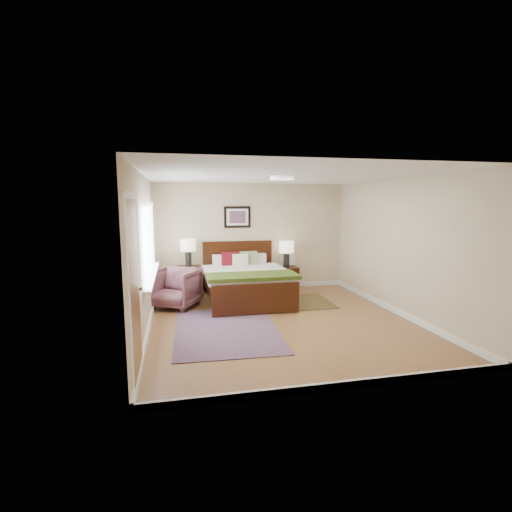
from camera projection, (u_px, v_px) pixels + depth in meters
name	position (u px, v px, depth m)	size (l,w,h in m)	color
floor	(281.00, 321.00, 6.51)	(5.00, 5.00, 0.00)	brown
back_wall	(252.00, 237.00, 8.75)	(4.50, 0.04, 2.50)	#C5B68F
front_wall	(347.00, 280.00, 3.91)	(4.50, 0.04, 2.50)	#C5B68F
left_wall	(145.00, 254.00, 5.86)	(0.04, 5.00, 2.50)	#C5B68F
right_wall	(399.00, 247.00, 6.80)	(0.04, 5.00, 2.50)	#C5B68F
ceiling	(282.00, 176.00, 6.15)	(4.50, 5.00, 0.02)	white
window	(151.00, 241.00, 6.53)	(0.11, 2.72, 1.32)	silver
door	(135.00, 290.00, 4.20)	(0.06, 1.00, 2.18)	silver
ceil_fixture	(282.00, 178.00, 6.16)	(0.44, 0.44, 0.08)	white
bed	(246.00, 276.00, 7.77)	(1.75, 2.12, 1.14)	#351508
wall_art	(237.00, 217.00, 8.58)	(0.62, 0.05, 0.50)	black
nightstand_left	(189.00, 272.00, 8.30)	(0.53, 0.48, 0.63)	#351508
nightstand_right	(286.00, 276.00, 8.81)	(0.54, 0.40, 0.53)	#351508
lamp_left	(188.00, 247.00, 8.24)	(0.35, 0.35, 0.61)	black
lamp_right	(287.00, 249.00, 8.73)	(0.35, 0.35, 0.61)	black
armchair	(175.00, 288.00, 7.29)	(0.82, 0.85, 0.77)	brown
rug_persian	(226.00, 330.00, 6.01)	(1.64, 2.31, 0.01)	#0D0F45
rug_navy	(310.00, 301.00, 7.75)	(0.82, 1.23, 0.01)	black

